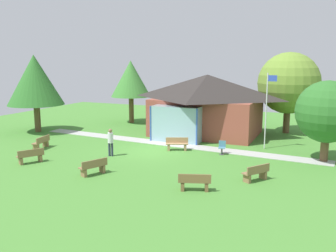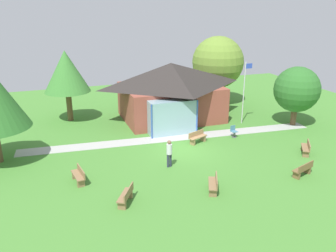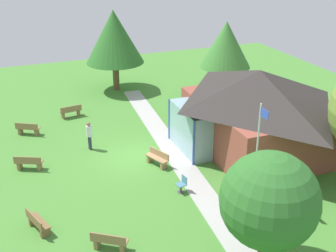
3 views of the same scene
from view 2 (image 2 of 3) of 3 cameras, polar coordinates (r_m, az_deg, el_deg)
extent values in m
plane|color=#478433|center=(24.16, 2.85, -3.89)|extent=(44.00, 44.00, 0.00)
cube|color=brown|center=(30.34, 0.47, 3.91)|extent=(8.01, 6.00, 2.92)
pyramid|color=#2D2826|center=(29.79, 0.48, 8.38)|extent=(9.01, 7.00, 1.90)
cube|color=#8CB2BF|center=(26.74, 0.68, 1.46)|extent=(3.60, 1.20, 2.63)
cylinder|color=#3359B2|center=(25.66, -2.64, 0.66)|extent=(0.12, 0.12, 2.63)
cylinder|color=#3359B2|center=(26.86, 4.73, 1.48)|extent=(0.12, 0.12, 2.63)
cube|color=#ADADA8|center=(26.20, 0.88, -1.94)|extent=(22.05, 2.94, 0.03)
cylinder|color=silver|center=(29.45, 12.15, 5.21)|extent=(0.08, 0.08, 5.12)
cube|color=blue|center=(29.17, 12.96, 9.45)|extent=(0.60, 0.02, 0.40)
cube|color=olive|center=(19.04, 7.26, -9.23)|extent=(1.03, 1.55, 0.06)
cube|color=olive|center=(18.69, 7.28, -10.72)|extent=(0.43, 0.31, 0.39)
cube|color=olive|center=(19.65, 7.19, -9.12)|extent=(0.43, 0.31, 0.39)
cube|color=olive|center=(18.95, 7.87, -8.69)|extent=(0.68, 1.39, 0.36)
cube|color=olive|center=(20.38, -14.37, -7.72)|extent=(0.66, 1.55, 0.06)
cube|color=olive|center=(20.01, -13.91, -9.02)|extent=(0.42, 0.22, 0.39)
cube|color=olive|center=(20.97, -14.69, -7.72)|extent=(0.42, 0.22, 0.39)
cube|color=olive|center=(20.32, -13.90, -7.09)|extent=(0.29, 1.49, 0.36)
cube|color=olive|center=(25.07, 21.36, -3.26)|extent=(1.21, 1.48, 0.06)
cube|color=olive|center=(24.66, 21.40, -4.29)|extent=(0.42, 0.36, 0.39)
cube|color=olive|center=(25.67, 21.18, -3.34)|extent=(0.42, 0.36, 0.39)
cube|color=olive|center=(25.02, 21.85, -2.85)|extent=(0.90, 1.27, 0.36)
cube|color=olive|center=(17.97, -6.96, -11.07)|extent=(1.14, 1.52, 0.06)
cube|color=olive|center=(17.66, -7.47, -12.66)|extent=(0.43, 0.34, 0.39)
cube|color=olive|center=(18.55, -6.41, -10.92)|extent=(0.43, 0.34, 0.39)
cube|color=olive|center=(17.82, -6.39, -10.56)|extent=(0.81, 1.33, 0.36)
cube|color=brown|center=(21.91, 20.94, -6.47)|extent=(1.56, 0.91, 0.06)
cube|color=brown|center=(21.58, 20.10, -7.52)|extent=(0.28, 0.43, 0.39)
cube|color=brown|center=(22.45, 21.59, -6.64)|extent=(0.28, 0.43, 0.39)
cube|color=brown|center=(21.74, 21.43, -6.12)|extent=(1.44, 0.55, 0.36)
cube|color=#9E7A51|center=(25.26, 4.88, -1.78)|extent=(1.55, 0.98, 0.06)
cube|color=#9E7A51|center=(25.73, 5.71, -2.01)|extent=(0.30, 0.43, 0.39)
cube|color=#9E7A51|center=(24.98, 4.00, -2.63)|extent=(0.30, 0.43, 0.39)
cube|color=#9E7A51|center=(25.31, 4.58, -1.22)|extent=(1.41, 0.63, 0.36)
cube|color=teal|center=(26.72, 10.69, -0.88)|extent=(0.51, 0.51, 0.04)
cube|color=teal|center=(26.79, 10.45, -0.31)|extent=(0.44, 0.11, 0.40)
cylinder|color=#4C4C51|center=(26.80, 10.66, -1.34)|extent=(0.10, 0.10, 0.42)
cylinder|color=#4C4C51|center=(26.87, 10.63, -1.74)|extent=(0.36, 0.36, 0.02)
cylinder|color=#2D3347|center=(21.52, 0.00, -5.64)|extent=(0.14, 0.14, 0.85)
cylinder|color=#2D3347|center=(21.61, 0.41, -5.53)|extent=(0.14, 0.14, 0.85)
cylinder|color=silver|center=(21.26, 0.21, -3.75)|extent=(0.34, 0.34, 0.65)
sphere|color=#846047|center=(21.09, 0.21, -2.64)|extent=(0.24, 0.24, 0.24)
cylinder|color=brown|center=(30.61, 19.68, 1.63)|extent=(0.46, 0.46, 1.62)
sphere|color=#2D6B28|center=(30.06, 20.14, 5.58)|extent=(3.64, 3.64, 3.64)
cylinder|color=brown|center=(31.02, -15.67, 3.14)|extent=(0.47, 0.47, 2.52)
cone|color=#3D7F33|center=(30.37, -16.17, 8.51)|extent=(3.78, 3.78, 3.40)
cylinder|color=brown|center=(35.44, 7.85, 5.42)|extent=(0.53, 0.53, 2.25)
sphere|color=olive|center=(34.86, 8.07, 10.20)|extent=(4.97, 4.97, 4.97)
camera|label=1|loc=(19.03, 69.12, -4.23)|focal=38.66mm
camera|label=3|loc=(33.28, 47.75, 17.32)|focal=47.08mm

